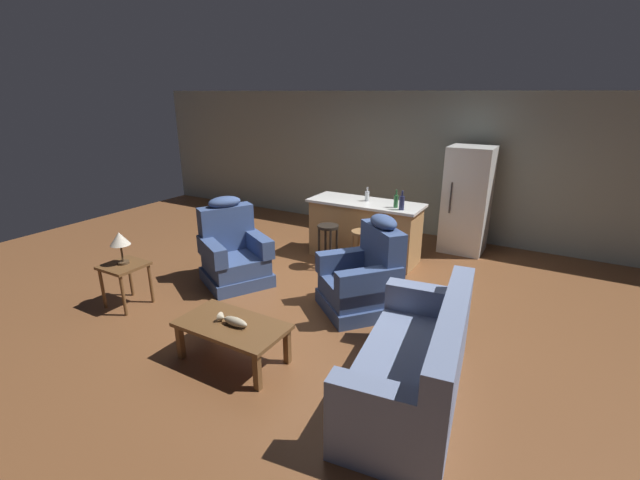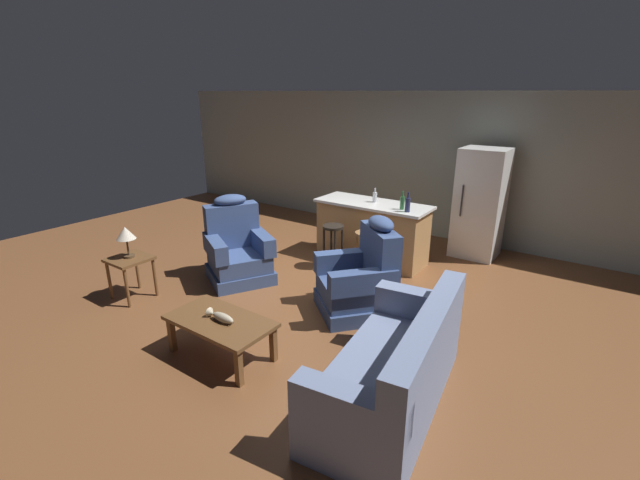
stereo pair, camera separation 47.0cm
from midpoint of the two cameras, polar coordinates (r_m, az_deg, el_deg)
ground_plane at (r=5.95m, az=-1.90°, el=-6.57°), size 12.00×12.00×0.00m
back_wall at (r=8.27m, az=9.70°, el=9.99°), size 12.00×0.05×2.60m
coffee_table at (r=4.45m, az=-14.68°, el=-11.43°), size 1.10×0.60×0.42m
fish_figurine at (r=4.38m, az=-14.63°, el=-10.50°), size 0.34×0.10×0.10m
couch at (r=3.90m, az=9.29°, el=-16.23°), size 1.08×1.99×0.94m
recliner_near_lamp at (r=6.21m, az=-13.63°, el=-1.76°), size 1.14×1.14×1.20m
recliner_near_island at (r=5.26m, az=3.44°, el=-5.13°), size 1.18×1.18×1.20m
end_table at (r=5.96m, az=-26.69°, el=-3.83°), size 0.48×0.48×0.56m
table_lamp at (r=5.85m, az=-27.26°, el=-0.06°), size 0.24×0.24×0.41m
kitchen_island at (r=6.87m, az=4.02°, el=1.29°), size 1.80×0.70×0.95m
bar_stool_left at (r=6.49m, az=-1.00°, el=0.20°), size 0.32×0.32×0.68m
bar_stool_right at (r=6.23m, az=3.48°, el=-0.66°), size 0.32×0.32×0.68m
refrigerator at (r=7.45m, az=17.31°, el=5.09°), size 0.70×0.69×1.76m
bottle_tall_green at (r=6.41m, az=8.04°, el=5.17°), size 0.06×0.06×0.27m
bottle_short_amber at (r=6.29m, az=8.76°, el=4.94°), size 0.08×0.08×0.29m
bottle_wine_dark at (r=6.77m, az=4.28°, el=5.89°), size 0.07×0.07×0.22m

